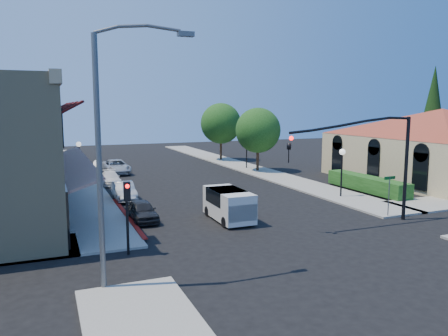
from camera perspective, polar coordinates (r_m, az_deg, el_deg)
name	(u,v)px	position (r m, az deg, el deg)	size (l,w,h in m)	color
ground	(300,243)	(21.81, 9.86, -9.61)	(120.00, 120.00, 0.00)	black
sidewalk_left	(74,174)	(45.06, -19.04, -0.73)	(3.50, 50.00, 0.12)	gray
sidewalk_right	(237,165)	(49.22, 1.72, 0.41)	(3.50, 50.00, 0.12)	gray
curb_red_strip	(127,218)	(26.70, -12.51, -6.40)	(0.25, 10.00, 0.06)	maroon
pink_stucco_building	(3,134)	(55.77, -26.86, 4.00)	(10.00, 12.00, 7.00)	beige
mission_building	(441,138)	(44.19, 26.43, 3.53)	(30.12, 30.12, 6.40)	beige
hedge	(366,192)	(35.65, 18.11, -3.00)	(1.40, 8.00, 1.10)	#194012
conifer_far	(433,109)	(52.90, 25.62, 7.01)	(3.20, 3.20, 11.00)	black
street_tree_a	(258,130)	(44.36, 4.45, 4.93)	(4.56, 4.56, 6.48)	black
street_tree_b	(221,123)	(53.45, -0.41, 5.84)	(4.94, 4.94, 7.02)	black
signal_mast_arm	(378,152)	(25.67, 19.41, 2.03)	(8.01, 0.39, 6.00)	black
secondary_signal	(127,204)	(19.66, -12.53, -4.64)	(0.28, 0.42, 3.32)	black
cobra_streetlight	(109,144)	(15.71, -14.82, 3.04)	(3.60, 0.25, 9.31)	#595B5E
street_name_sign	(389,190)	(27.61, 20.76, -2.65)	(0.80, 0.06, 2.50)	#595B5E
lamppost_left_near	(98,174)	(25.95, -16.17, -0.78)	(0.44, 0.44, 3.57)	black
lamppost_left_far	(79,151)	(39.80, -18.41, 2.08)	(0.44, 0.44, 3.57)	black
lamppost_right_near	(342,160)	(32.47, 15.16, 0.97)	(0.44, 0.44, 3.57)	black
lamppost_right_far	(247,143)	(46.12, 2.98, 3.24)	(0.44, 0.44, 3.57)	black
white_van	(229,203)	(25.31, 0.64, -4.60)	(1.80, 4.04, 1.79)	silver
parked_car_a	(142,211)	(25.78, -10.64, -5.51)	(1.40, 3.48, 1.19)	black
parked_car_b	(124,191)	(31.71, -12.94, -2.97)	(1.34, 3.84, 1.27)	#AEB1B3
parked_car_c	(110,178)	(38.33, -14.62, -1.29)	(1.52, 3.74, 1.09)	white
parked_car_d	(116,167)	(44.38, -13.91, 0.17)	(2.28, 4.95, 1.37)	silver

